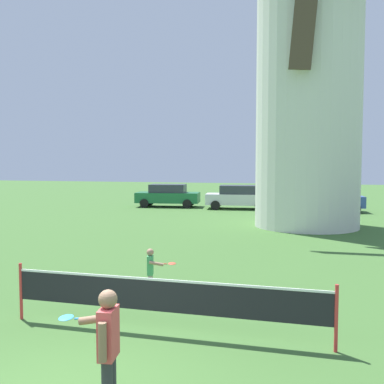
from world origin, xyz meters
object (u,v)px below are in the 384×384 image
object	(u,v)px
windmill	(309,62)
tennis_net	(163,296)
parked_car_green	(168,195)
parked_car_blue	(330,199)
player_far	(152,269)
player_near	(107,344)
parked_car_silver	(238,197)

from	to	relation	value
windmill	tennis_net	xyz separation A→B (m)	(-2.48, -14.12, -7.06)
tennis_net	parked_car_green	world-z (taller)	parked_car_green
windmill	tennis_net	distance (m)	15.98
parked_car_green	tennis_net	bearing A→B (deg)	-72.38
tennis_net	parked_car_green	size ratio (longest dim) A/B	1.31
windmill	parked_car_blue	xyz separation A→B (m)	(1.49, 6.84, -6.94)
player_far	parked_car_green	size ratio (longest dim) A/B	0.24
tennis_net	player_near	xyz separation A→B (m)	(0.11, -2.47, 0.17)
windmill	parked_car_silver	world-z (taller)	windmill
windmill	parked_car_silver	xyz separation A→B (m)	(-4.35, 7.07, -6.94)
windmill	parked_car_green	distance (m)	13.61
windmill	parked_car_green	world-z (taller)	windmill
tennis_net	parked_car_green	xyz separation A→B (m)	(-6.77, 21.31, 0.12)
player_near	parked_car_silver	xyz separation A→B (m)	(-1.98, 23.66, -0.05)
parked_car_green	player_near	bearing A→B (deg)	-73.87
tennis_net	parked_car_silver	xyz separation A→B (m)	(-1.87, 21.19, 0.12)
player_near	player_far	world-z (taller)	player_near
tennis_net	parked_car_blue	size ratio (longest dim) A/B	1.45
windmill	player_far	world-z (taller)	windmill
player_near	windmill	bearing A→B (deg)	81.86
windmill	player_near	xyz separation A→B (m)	(-2.37, -16.59, -6.89)
parked_car_silver	parked_car_blue	xyz separation A→B (m)	(5.84, -0.23, -0.00)
tennis_net	parked_car_blue	xyz separation A→B (m)	(3.97, 20.96, 0.12)
player_near	parked_car_green	bearing A→B (deg)	106.13
player_far	parked_car_blue	size ratio (longest dim) A/B	0.27
player_far	parked_car_silver	xyz separation A→B (m)	(-0.91, 19.17, 0.19)
player_far	tennis_net	bearing A→B (deg)	-64.63
player_far	parked_car_blue	bearing A→B (deg)	75.41
tennis_net	windmill	bearing A→B (deg)	80.03
parked_car_green	parked_car_silver	bearing A→B (deg)	-1.36
tennis_net	player_far	size ratio (longest dim) A/B	5.38
player_far	parked_car_blue	distance (m)	19.57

